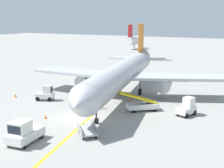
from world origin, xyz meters
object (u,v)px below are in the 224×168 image
pushback_tug (24,133)px  belt_loader_forward_hold (142,105)px  baggage_tug_by_cargo_door (46,94)px  ground_crew_marshaller (97,101)px  safety_cone_wingtip_right (128,94)px  safety_cone_tail_area (46,117)px  safety_cone_nose_right (112,87)px  safety_cone_wingtip_left (15,95)px  airliner (123,73)px  baggage_cart_loaded (87,130)px  baggage_tug_near_wing (187,108)px  safety_cone_nose_left (130,100)px

pushback_tug → belt_loader_forward_hold: size_ratio=0.82×
baggage_tug_by_cargo_door → belt_loader_forward_hold: belt_loader_forward_hold is taller
ground_crew_marshaller → safety_cone_wingtip_right: ground_crew_marshaller is taller
safety_cone_tail_area → safety_cone_nose_right: bearing=93.0°
belt_loader_forward_hold → safety_cone_wingtip_left: bearing=-172.2°
airliner → baggage_cart_loaded: airliner is taller
airliner → ground_crew_marshaller: (-0.06, -6.99, -2.51)m
pushback_tug → baggage_tug_near_wing: 18.50m
baggage_cart_loaded → safety_cone_wingtip_left: baggage_cart_loaded is taller
baggage_tug_by_cargo_door → safety_cone_nose_right: baggage_tug_by_cargo_door is taller
safety_cone_wingtip_right → safety_cone_tail_area: bearing=-103.9°
belt_loader_forward_hold → safety_cone_tail_area: (-8.26, -7.96, -0.56)m
baggage_tug_near_wing → safety_cone_nose_right: baggage_tug_near_wing is taller
belt_loader_forward_hold → airliner: bearing=134.8°
belt_loader_forward_hold → baggage_cart_loaded: (-1.42, -9.85, -0.31)m
baggage_tug_near_wing → baggage_tug_by_cargo_door: size_ratio=0.99×
baggage_tug_near_wing → belt_loader_forward_hold: bearing=-170.4°
airliner → baggage_tug_near_wing: (10.45, -4.27, -2.49)m
safety_cone_wingtip_right → baggage_tug_by_cargo_door: bearing=-137.1°
airliner → belt_loader_forward_hold: bearing=-45.2°
baggage_tug_by_cargo_door → safety_cone_wingtip_left: baggage_tug_by_cargo_door is taller
baggage_tug_by_cargo_door → safety_cone_wingtip_right: (8.63, 8.01, -0.71)m
airliner → safety_cone_nose_right: bearing=135.0°
ground_crew_marshaller → safety_cone_tail_area: 6.89m
ground_crew_marshaller → safety_cone_wingtip_left: bearing=-177.0°
safety_cone_wingtip_right → ground_crew_marshaller: bearing=-93.1°
baggage_cart_loaded → ground_crew_marshaller: bearing=115.2°
safety_cone_wingtip_right → pushback_tug: bearing=-91.7°
airliner → baggage_tug_near_wing: airliner is taller
safety_cone_nose_right → safety_cone_wingtip_left: 15.00m
safety_cone_wingtip_left → safety_cone_tail_area: bearing=-27.9°
safety_cone_nose_right → safety_cone_nose_left: bearing=-44.8°
airliner → belt_loader_forward_hold: (5.14, -5.17, -2.64)m
safety_cone_nose_left → baggage_tug_by_cargo_door: bearing=-153.7°
safety_cone_nose_left → safety_cone_wingtip_right: same height
baggage_tug_by_cargo_door → safety_cone_nose_left: 11.46m
safety_cone_wingtip_left → baggage_tug_near_wing: bearing=8.2°
pushback_tug → safety_cone_nose_right: pushback_tug is taller
baggage_tug_near_wing → ground_crew_marshaller: 10.86m
baggage_cart_loaded → safety_cone_tail_area: baggage_cart_loaded is taller
belt_loader_forward_hold → safety_cone_wingtip_left: 18.71m
belt_loader_forward_hold → safety_cone_nose_right: (-9.15, 9.17, -0.56)m
safety_cone_wingtip_right → safety_cone_tail_area: 14.53m
airliner → safety_cone_nose_left: size_ratio=79.58×
pushback_tug → baggage_tug_by_cargo_door: 14.71m
baggage_cart_loaded → belt_loader_forward_hold: bearing=81.8°
belt_loader_forward_hold → safety_cone_wingtip_right: size_ratio=10.49×
baggage_tug_by_cargo_door → pushback_tug: bearing=-57.0°
safety_cone_nose_right → safety_cone_wingtip_right: same height
safety_cone_nose_right → safety_cone_wingtip_left: same height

